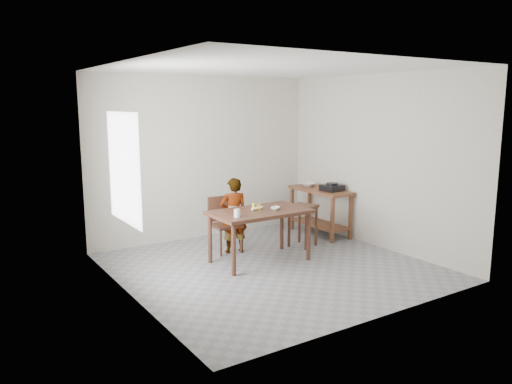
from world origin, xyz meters
TOP-DOWN VIEW (x-y plane):
  - floor at (0.00, 0.00)m, footprint 4.00×4.00m
  - ceiling at (0.00, 0.00)m, footprint 4.00×4.00m
  - wall_back at (0.00, 2.02)m, footprint 4.00×0.04m
  - wall_front at (0.00, -2.02)m, footprint 4.00×0.04m
  - wall_left at (-2.02, 0.00)m, footprint 0.04×4.00m
  - wall_right at (2.02, 0.00)m, footprint 0.04×4.00m
  - window_pane at (-1.97, 0.20)m, footprint 0.02×1.10m
  - dining_table at (0.00, 0.30)m, footprint 1.40×0.80m
  - prep_counter at (1.72, 1.00)m, footprint 0.50×1.20m
  - child at (-0.08, 0.90)m, footprint 0.49×0.39m
  - dining_chair at (-0.18, 0.98)m, footprint 0.42×0.42m
  - stool at (1.00, 0.58)m, footprint 0.49×0.49m
  - glass_tumbler at (-0.48, 0.12)m, footprint 0.10×0.10m
  - small_bowl at (0.21, 0.22)m, footprint 0.17×0.17m
  - banana at (-0.02, 0.34)m, footprint 0.19×0.14m
  - serving_bowl at (1.72, 1.33)m, footprint 0.31×0.31m
  - gas_burner at (1.75, 0.75)m, footprint 0.33×0.33m

SIDE VIEW (x-z plane):
  - floor at x=0.00m, z-range -0.04..0.00m
  - stool at x=1.00m, z-range 0.00..0.67m
  - dining_table at x=0.00m, z-range 0.00..0.75m
  - prep_counter at x=1.72m, z-range 0.00..0.80m
  - dining_chair at x=-0.18m, z-range 0.00..0.84m
  - child at x=-0.08m, z-range 0.00..1.15m
  - small_bowl at x=0.21m, z-range 0.75..0.79m
  - banana at x=-0.02m, z-range 0.75..0.82m
  - glass_tumbler at x=-0.48m, z-range 0.75..0.86m
  - serving_bowl at x=1.72m, z-range 0.80..0.86m
  - gas_burner at x=1.75m, z-range 0.80..0.90m
  - wall_back at x=0.00m, z-range 0.00..2.70m
  - wall_front at x=0.00m, z-range 0.00..2.70m
  - wall_left at x=-2.02m, z-range 0.00..2.70m
  - wall_right at x=2.02m, z-range 0.00..2.70m
  - window_pane at x=-1.97m, z-range 0.85..2.15m
  - ceiling at x=0.00m, z-range 2.70..2.74m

